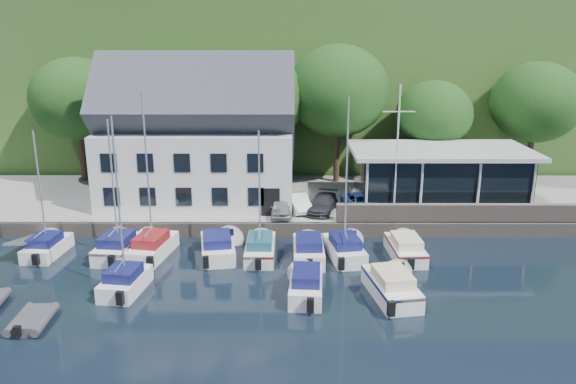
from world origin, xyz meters
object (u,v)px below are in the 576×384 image
object	(u,v)px
flagpole	(397,151)
boat_r1_7	(405,246)
dinghy_1	(32,318)
car_dgrey	(322,203)
boat_r1_5	(309,247)
car_white	(298,202)
car_silver	(280,207)
boat_r2_4	(391,283)
car_blue	(362,202)
boat_r1_3	(218,244)
boat_r2_1	(119,212)
boat_r1_2	(148,184)
boat_r1_4	(259,189)
boat_r2_3	(306,281)
club_pavilion	(439,175)
boat_r1_0	(40,190)
boat_r1_1	(113,183)
boat_r1_6	(346,186)
harbor_building	(198,144)

from	to	relation	value
flagpole	boat_r1_7	size ratio (longest dim) A/B	1.49
dinghy_1	boat_r1_7	bearing A→B (deg)	21.00
car_dgrey	boat_r1_5	xyz separation A→B (m)	(-1.19, -6.44, -0.83)
car_white	car_silver	bearing A→B (deg)	-149.55
car_white	boat_r2_4	distance (m)	12.73
car_blue	boat_r2_4	world-z (taller)	car_blue
boat_r1_3	boat_r2_1	world-z (taller)	boat_r2_1
car_white	boat_r1_2	distance (m)	11.46
boat_r1_4	boat_r2_3	world-z (taller)	boat_r1_4
car_white	club_pavilion	bearing A→B (deg)	-1.68
car_silver	boat_r1_3	world-z (taller)	car_silver
flagpole	dinghy_1	distance (m)	24.41
boat_r1_0	boat_r1_4	xyz separation A→B (m)	(13.27, -0.29, 0.19)
boat_r2_4	flagpole	bearing A→B (deg)	69.48
boat_r1_4	dinghy_1	size ratio (longest dim) A/B	3.01
boat_r2_3	boat_r1_2	bearing A→B (deg)	154.06
boat_r1_7	boat_r1_0	bearing A→B (deg)	176.24
car_blue	boat_r2_4	size ratio (longest dim) A/B	0.58
boat_r1_1	boat_r1_7	bearing A→B (deg)	6.37
boat_r1_7	flagpole	bearing A→B (deg)	84.85
boat_r1_2	boat_r1_0	bearing A→B (deg)	-171.78
car_white	boat_r2_3	distance (m)	11.54
car_silver	boat_r1_2	size ratio (longest dim) A/B	0.38
car_silver	boat_r2_3	bearing A→B (deg)	-84.56
boat_r1_0	boat_r1_5	world-z (taller)	boat_r1_0
car_dgrey	boat_r1_6	xyz separation A→B (m)	(1.01, -6.21, 3.01)
car_silver	car_dgrey	world-z (taller)	car_silver
flagpole	boat_r2_1	bearing A→B (deg)	-147.74
car_white	boat_r2_1	world-z (taller)	boat_r2_1
boat_r1_2	boat_r2_4	distance (m)	15.34
club_pavilion	boat_r1_3	bearing A→B (deg)	-151.85
boat_r1_0	boat_r2_4	world-z (taller)	boat_r1_0
boat_r1_7	boat_r1_5	bearing A→B (deg)	-179.21
boat_r1_7	car_silver	bearing A→B (deg)	143.56
car_silver	boat_r2_1	xyz separation A→B (m)	(-8.11, -9.98, 2.85)
car_white	boat_r2_4	bearing A→B (deg)	-81.55
boat_r1_7	club_pavilion	bearing A→B (deg)	61.48
boat_r1_2	boat_r2_3	size ratio (longest dim) A/B	1.50
harbor_building	car_white	size ratio (longest dim) A/B	4.00
club_pavilion	boat_r1_4	bearing A→B (deg)	-146.81
car_white	boat_r1_5	world-z (taller)	car_white
car_dgrey	boat_r2_4	bearing A→B (deg)	-59.42
car_dgrey	boat_r1_1	bearing A→B (deg)	-138.84
boat_r1_1	boat_r1_5	xyz separation A→B (m)	(11.70, -0.41, -3.93)
boat_r1_2	boat_r1_4	size ratio (longest dim) A/B	1.06
car_dgrey	boat_r2_3	distance (m)	11.32
flagpole	boat_r1_7	xyz separation A→B (m)	(-0.20, -5.30, -4.81)
club_pavilion	car_dgrey	distance (m)	9.27
boat_r1_7	boat_r2_4	size ratio (longest dim) A/B	0.94
boat_r1_5	boat_r1_3	bearing A→B (deg)	174.36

